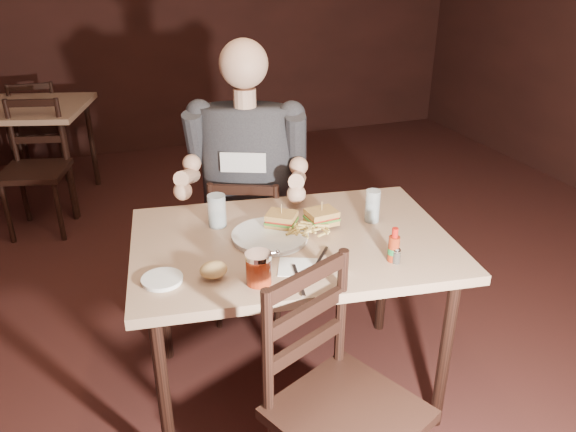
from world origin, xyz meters
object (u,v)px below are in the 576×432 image
object	(u,v)px
main_table	(292,255)
dinner_plate	(270,237)
hot_sauce	(394,245)
bg_table	(31,117)
bg_chair_far	(40,129)
chair_near	(348,414)
diner	(245,152)
syrup_dispenser	(259,268)
chair_far	(250,245)
bg_chair_near	(34,171)
side_plate	(162,280)
glass_left	(217,211)
glass_right	(373,206)

from	to	relation	value
main_table	dinner_plate	distance (m)	0.12
hot_sauce	bg_table	bearing A→B (deg)	115.37
hot_sauce	bg_chair_far	bearing A→B (deg)	111.77
main_table	chair_near	distance (m)	0.69
chair_near	diner	bearing A→B (deg)	64.81
syrup_dispenser	hot_sauce	bearing A→B (deg)	5.23
chair_far	bg_chair_far	xyz separation A→B (m)	(-1.10, 2.56, 0.01)
bg_table	bg_chair_near	xyz separation A→B (m)	(0.00, -0.55, -0.23)
chair_far	bg_chair_far	world-z (taller)	bg_chair_far
main_table	bg_chair_far	distance (m)	3.39
side_plate	hot_sauce	bearing A→B (deg)	-10.09
bg_table	syrup_dispenser	bearing A→B (deg)	-73.25
glass_left	chair_near	bearing A→B (deg)	-76.80
bg_chair_far	bg_chair_near	xyz separation A→B (m)	(0.00, -1.10, 0.02)
bg_chair_near	hot_sauce	distance (m)	2.79
main_table	glass_right	size ratio (longest dim) A/B	9.75
syrup_dispenser	bg_chair_far	bearing A→B (deg)	112.12
syrup_dispenser	side_plate	size ratio (longest dim) A/B	0.83
bg_table	chair_far	xyz separation A→B (m)	(1.10, -2.01, -0.26)
glass_right	hot_sauce	size ratio (longest dim) A/B	1.03
bg_chair_near	bg_chair_far	bearing A→B (deg)	104.72
main_table	glass_left	xyz separation A→B (m)	(-0.25, 0.22, 0.15)
bg_table	hot_sauce	size ratio (longest dim) A/B	7.29
dinner_plate	glass_left	bearing A→B (deg)	132.51
hot_sauce	chair_far	bearing A→B (deg)	107.41
bg_chair_far	hot_sauce	bearing A→B (deg)	113.31
chair_near	chair_far	bearing A→B (deg)	63.90
glass_right	side_plate	world-z (taller)	glass_right
chair_far	dinner_plate	size ratio (longest dim) A/B	2.75
main_table	syrup_dispenser	size ratio (longest dim) A/B	11.66
glass_left	syrup_dispenser	world-z (taller)	glass_left
hot_sauce	syrup_dispenser	world-z (taller)	hot_sauce
main_table	chair_near	world-z (taller)	chair_near
diner	glass_right	world-z (taller)	diner
chair_far	side_plate	world-z (taller)	chair_far
chair_near	syrup_dispenser	world-z (taller)	chair_near
side_plate	bg_chair_far	bearing A→B (deg)	99.52
bg_chair_far	glass_left	xyz separation A→B (m)	(0.85, -2.98, 0.41)
bg_table	hot_sauce	bearing A→B (deg)	-64.63
glass_left	bg_chair_near	bearing A→B (deg)	114.29
glass_right	bg_chair_far	bearing A→B (deg)	115.07
chair_far	bg_chair_near	xyz separation A→B (m)	(-1.10, 1.46, 0.04)
bg_chair_near	diner	xyz separation A→B (m)	(1.08, -1.51, 0.50)
glass_left	hot_sauce	size ratio (longest dim) A/B	1.02
diner	glass_right	distance (m)	0.69
diner	glass_right	bearing A→B (deg)	-30.32
glass_right	syrup_dispenser	size ratio (longest dim) A/B	1.20
chair_far	bg_chair_near	distance (m)	1.83
glass_left	glass_right	bearing A→B (deg)	-16.01
side_plate	dinner_plate	bearing A→B (deg)	20.98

